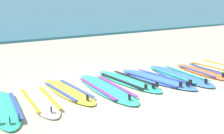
% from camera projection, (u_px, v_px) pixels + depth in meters
% --- Properties ---
extents(ground_plane, '(80.00, 80.00, 0.00)m').
position_uv_depth(ground_plane, '(130.00, 89.00, 7.48)').
color(ground_plane, '#B7AD93').
extents(surfboard_0, '(0.89, 2.26, 0.18)m').
position_uv_depth(surfboard_0, '(5.00, 108.00, 6.17)').
color(surfboard_0, '#2DB793').
rests_on(surfboard_0, ground).
extents(surfboard_1, '(0.76, 2.16, 0.18)m').
position_uv_depth(surfboard_1, '(40.00, 100.00, 6.60)').
color(surfboard_1, white).
rests_on(surfboard_1, ground).
extents(surfboard_2, '(0.59, 2.14, 0.18)m').
position_uv_depth(surfboard_2, '(68.00, 91.00, 7.17)').
color(surfboard_2, yellow).
rests_on(surfboard_2, ground).
extents(surfboard_3, '(0.82, 2.55, 0.18)m').
position_uv_depth(surfboard_3, '(107.00, 88.00, 7.37)').
color(surfboard_3, '#2DB793').
rests_on(surfboard_3, ground).
extents(surfboard_4, '(0.69, 2.31, 0.18)m').
position_uv_depth(surfboard_4, '(128.00, 81.00, 7.96)').
color(surfboard_4, '#2DB793').
rests_on(surfboard_4, ground).
extents(surfboard_5, '(0.88, 2.44, 0.18)m').
position_uv_depth(surfboard_5, '(157.00, 79.00, 8.13)').
color(surfboard_5, '#3875CC').
rests_on(surfboard_5, ground).
extents(surfboard_6, '(0.77, 2.44, 0.18)m').
position_uv_depth(surfboard_6, '(179.00, 76.00, 8.44)').
color(surfboard_6, '#3875CC').
rests_on(surfboard_6, ground).
extents(surfboard_7, '(0.64, 1.95, 0.18)m').
position_uv_depth(surfboard_7, '(202.00, 72.00, 8.83)').
color(surfboard_7, orange).
rests_on(surfboard_7, ground).
extents(surfboard_8, '(0.66, 2.57, 0.18)m').
position_uv_depth(surfboard_8, '(222.00, 68.00, 9.19)').
color(surfboard_8, white).
rests_on(surfboard_8, ground).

